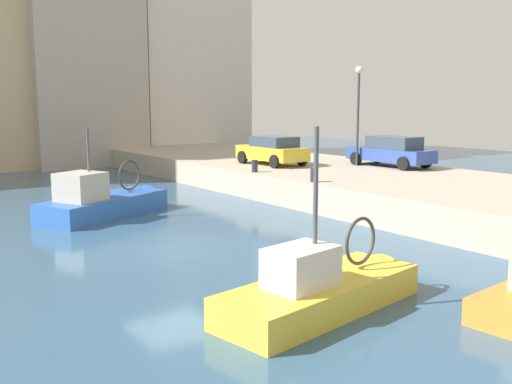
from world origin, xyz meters
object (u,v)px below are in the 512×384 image
(fishing_boat_yellow, at_px, (331,301))
(fishing_boat_blue, at_px, (109,210))
(quay_streetlamp, at_px, (358,99))
(mooring_bollard_north, at_px, (255,166))
(mooring_bollard_mid, at_px, (314,175))
(parked_car_yellow, at_px, (272,150))
(parked_car_blue, at_px, (391,151))

(fishing_boat_yellow, height_order, fishing_boat_blue, fishing_boat_yellow)
(quay_streetlamp, bearing_deg, mooring_bollard_north, 171.97)
(mooring_bollard_mid, bearing_deg, parked_car_yellow, 67.22)
(parked_car_yellow, height_order, quay_streetlamp, quay_streetlamp)
(mooring_bollard_north, xyz_separation_m, quay_streetlamp, (5.65, -0.80, 2.98))
(fishing_boat_blue, bearing_deg, parked_car_yellow, 10.64)
(parked_car_blue, bearing_deg, fishing_boat_blue, 170.32)
(parked_car_yellow, relative_size, parked_car_blue, 0.89)
(mooring_bollard_mid, xyz_separation_m, quay_streetlamp, (5.65, 3.20, 2.98))
(fishing_boat_yellow, height_order, quay_streetlamp, quay_streetlamp)
(mooring_bollard_mid, bearing_deg, mooring_bollard_north, 90.00)
(parked_car_yellow, bearing_deg, quay_streetlamp, -41.22)
(fishing_boat_blue, relative_size, quay_streetlamp, 1.31)
(fishing_boat_yellow, distance_m, fishing_boat_blue, 12.62)
(mooring_bollard_north, height_order, quay_streetlamp, quay_streetlamp)
(fishing_boat_yellow, height_order, mooring_bollard_north, fishing_boat_yellow)
(fishing_boat_yellow, height_order, parked_car_blue, fishing_boat_yellow)
(quay_streetlamp, bearing_deg, fishing_boat_yellow, -137.27)
(parked_car_blue, xyz_separation_m, quay_streetlamp, (-1.03, 1.29, 2.50))
(quay_streetlamp, bearing_deg, parked_car_yellow, 138.78)
(fishing_boat_blue, bearing_deg, quay_streetlamp, -4.62)
(fishing_boat_yellow, bearing_deg, parked_car_blue, 37.20)
(fishing_boat_blue, xyz_separation_m, mooring_bollard_mid, (6.81, -4.21, 1.31))
(parked_car_yellow, bearing_deg, mooring_bollard_mid, -112.78)
(parked_car_yellow, relative_size, mooring_bollard_north, 7.14)
(parked_car_yellow, relative_size, mooring_bollard_mid, 7.14)
(mooring_bollard_north, bearing_deg, fishing_boat_blue, 178.24)
(fishing_boat_blue, height_order, parked_car_yellow, fishing_boat_blue)
(mooring_bollard_mid, distance_m, mooring_bollard_north, 4.00)
(fishing_boat_yellow, relative_size, mooring_bollard_mid, 10.80)
(parked_car_blue, relative_size, quay_streetlamp, 0.91)
(fishing_boat_yellow, bearing_deg, quay_streetlamp, 42.73)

